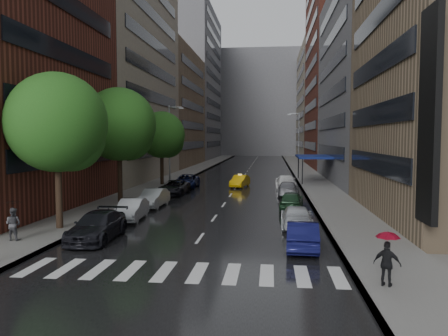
% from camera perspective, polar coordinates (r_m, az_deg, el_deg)
% --- Properties ---
extents(ground, '(220.00, 220.00, 0.00)m').
position_cam_1_polar(ground, '(20.32, -5.04, -11.69)').
color(ground, gray).
rests_on(ground, ground).
extents(road, '(14.00, 140.00, 0.01)m').
position_cam_1_polar(road, '(69.51, 3.00, -0.53)').
color(road, black).
rests_on(road, ground).
extents(sidewalk_left, '(4.00, 140.00, 0.15)m').
position_cam_1_polar(sidewalk_left, '(70.57, -4.31, -0.41)').
color(sidewalk_left, gray).
rests_on(sidewalk_left, ground).
extents(sidewalk_right, '(4.00, 140.00, 0.15)m').
position_cam_1_polar(sidewalk_right, '(69.59, 10.42, -0.53)').
color(sidewalk_right, gray).
rests_on(sidewalk_right, ground).
extents(crosswalk, '(13.15, 2.80, 0.01)m').
position_cam_1_polar(crosswalk, '(18.40, -5.66, -13.34)').
color(crosswalk, silver).
rests_on(crosswalk, ground).
extents(buildings_left, '(8.00, 108.00, 38.00)m').
position_cam_1_polar(buildings_left, '(80.90, -7.48, 11.42)').
color(buildings_left, maroon).
rests_on(buildings_left, ground).
extents(buildings_right, '(8.05, 109.10, 36.00)m').
position_cam_1_polar(buildings_right, '(77.29, 14.72, 10.96)').
color(buildings_right, '#937A5B').
rests_on(buildings_right, ground).
extents(building_far, '(40.00, 14.00, 32.00)m').
position_cam_1_polar(building_far, '(137.64, 4.62, 8.37)').
color(building_far, slate).
rests_on(building_far, ground).
extents(tree_near, '(5.82, 5.82, 9.28)m').
position_cam_1_polar(tree_near, '(27.34, -20.98, 5.55)').
color(tree_near, '#382619').
rests_on(tree_near, ground).
extents(tree_mid, '(6.01, 6.01, 9.58)m').
position_cam_1_polar(tree_mid, '(36.96, -13.55, 5.55)').
color(tree_mid, '#382619').
rests_on(tree_mid, ground).
extents(tree_far, '(5.31, 5.31, 8.47)m').
position_cam_1_polar(tree_far, '(50.30, -8.15, 4.31)').
color(tree_far, '#382619').
rests_on(tree_far, ground).
extents(taxi, '(2.13, 4.21, 1.32)m').
position_cam_1_polar(taxi, '(48.36, 2.09, -1.73)').
color(taxi, '#EFB60C').
rests_on(taxi, ground).
extents(parked_cars_left, '(2.52, 29.87, 1.50)m').
position_cam_1_polar(parked_cars_left, '(36.79, -8.43, -3.49)').
color(parked_cars_left, black).
rests_on(parked_cars_left, ground).
extents(parked_cars_right, '(2.15, 30.53, 1.49)m').
position_cam_1_polar(parked_cars_right, '(36.00, 8.64, -3.69)').
color(parked_cars_right, '#0D0F40').
rests_on(parked_cars_right, ground).
extents(ped_black_umbrella, '(0.96, 0.98, 2.09)m').
position_cam_1_polar(ped_black_umbrella, '(25.29, -25.86, -5.75)').
color(ped_black_umbrella, '#47474C').
rests_on(ped_black_umbrella, sidewalk_left).
extents(ped_red_umbrella, '(1.04, 0.82, 2.01)m').
position_cam_1_polar(ped_red_umbrella, '(16.96, 20.57, -10.46)').
color(ped_red_umbrella, black).
rests_on(ped_red_umbrella, sidewalk_right).
extents(street_lamp_left, '(1.74, 0.22, 9.00)m').
position_cam_1_polar(street_lamp_left, '(50.53, -7.05, 3.29)').
color(street_lamp_left, gray).
rests_on(street_lamp_left, sidewalk_left).
extents(street_lamp_right, '(1.74, 0.22, 9.00)m').
position_cam_1_polar(street_lamp_right, '(64.31, 9.67, 3.41)').
color(street_lamp_right, gray).
rests_on(street_lamp_right, sidewalk_right).
extents(awning, '(4.00, 8.00, 3.12)m').
position_cam_1_polar(awning, '(54.48, 11.61, 1.44)').
color(awning, navy).
rests_on(awning, sidewalk_right).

